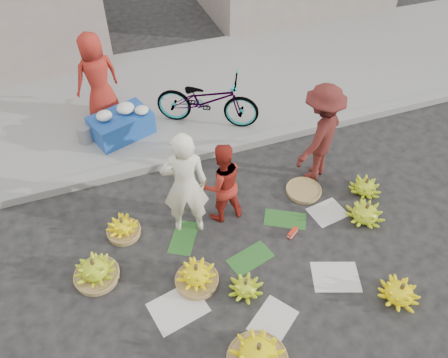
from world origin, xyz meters
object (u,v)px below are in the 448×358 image
object	(u,v)px
vendor_cream	(185,185)
bicycle	(207,100)
banana_bunch_4	(365,212)
flower_table	(122,124)
banana_bunch_0	(197,276)

from	to	relation	value
vendor_cream	bicycle	xyz separation A→B (m)	(1.09, 2.30, -0.27)
banana_bunch_4	vendor_cream	world-z (taller)	vendor_cream
flower_table	bicycle	distance (m)	1.64
vendor_cream	bicycle	world-z (taller)	vendor_cream
banana_bunch_0	flower_table	distance (m)	3.50
vendor_cream	banana_bunch_0	bearing A→B (deg)	93.85
banana_bunch_4	flower_table	distance (m)	4.55
banana_bunch_0	vendor_cream	size ratio (longest dim) A/B	0.35
vendor_cream	flower_table	bearing A→B (deg)	-64.14
banana_bunch_4	bicycle	world-z (taller)	bicycle
banana_bunch_0	vendor_cream	xyz separation A→B (m)	(0.18, 1.00, 0.73)
banana_bunch_0	bicycle	xyz separation A→B (m)	(1.27, 3.30, 0.46)
banana_bunch_4	bicycle	bearing A→B (deg)	116.42
banana_bunch_4	vendor_cream	xyz separation A→B (m)	(-2.63, 0.80, 0.75)
banana_bunch_0	banana_bunch_4	distance (m)	2.82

